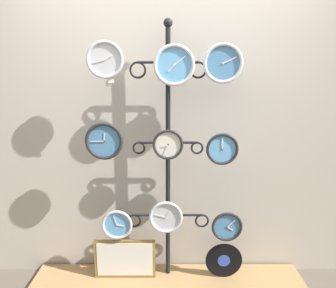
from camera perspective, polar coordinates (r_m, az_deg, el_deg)
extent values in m
cube|color=#BCB2A3|center=(2.64, 0.00, 5.62)|extent=(4.40, 0.04, 2.80)
cube|color=#9E7A4C|center=(2.93, 0.00, -22.59)|extent=(2.20, 0.36, 0.06)
cylinder|color=black|center=(2.99, 0.00, -22.24)|extent=(0.32, 0.32, 0.02)
cylinder|color=black|center=(2.56, 0.00, -3.27)|extent=(0.04, 0.04, 2.00)
sphere|color=black|center=(2.49, 0.00, 20.36)|extent=(0.07, 0.07, 0.07)
cylinder|color=black|center=(2.47, -2.66, 14.03)|extent=(0.22, 0.02, 0.02)
torus|color=black|center=(2.47, -5.28, 12.71)|extent=(0.13, 0.02, 0.13)
cylinder|color=black|center=(2.47, 2.66, 14.03)|extent=(0.22, 0.02, 0.02)
torus|color=black|center=(2.47, 5.28, 12.71)|extent=(0.13, 0.02, 0.13)
cylinder|color=black|center=(2.52, -2.56, 0.24)|extent=(0.22, 0.02, 0.02)
torus|color=black|center=(2.54, -5.09, -0.69)|extent=(0.10, 0.02, 0.10)
cylinder|color=black|center=(2.52, 2.56, 0.24)|extent=(0.22, 0.02, 0.02)
torus|color=black|center=(2.54, 5.09, -0.69)|extent=(0.10, 0.02, 0.10)
cylinder|color=black|center=(2.71, -2.98, -12.25)|extent=(0.28, 0.02, 0.02)
torus|color=black|center=(2.74, -5.93, -13.15)|extent=(0.12, 0.02, 0.12)
cylinder|color=black|center=(2.71, 2.98, -12.25)|extent=(0.28, 0.02, 0.02)
torus|color=black|center=(2.74, 5.93, -13.15)|extent=(0.12, 0.02, 0.12)
cylinder|color=silver|center=(2.42, -10.87, 14.22)|extent=(0.24, 0.02, 0.24)
torus|color=silver|center=(2.40, -10.94, 14.23)|extent=(0.27, 0.02, 0.27)
cylinder|color=silver|center=(2.40, -10.94, 14.23)|extent=(0.01, 0.01, 0.01)
cube|color=silver|center=(2.40, -10.35, 14.60)|extent=(0.05, 0.00, 0.04)
cube|color=silver|center=(2.41, -12.04, 13.90)|extent=(0.09, 0.00, 0.03)
cylinder|color=#60A8DB|center=(2.37, 1.09, 13.57)|extent=(0.27, 0.02, 0.27)
torus|color=silver|center=(2.36, 1.09, 13.58)|extent=(0.29, 0.03, 0.29)
cylinder|color=silver|center=(2.36, 1.09, 13.58)|extent=(0.02, 0.01, 0.02)
cube|color=silver|center=(2.36, 0.54, 13.02)|extent=(0.05, 0.00, 0.05)
cube|color=silver|center=(2.36, 2.13, 14.36)|extent=(0.09, 0.00, 0.07)
cylinder|color=#4C84B2|center=(2.42, 9.52, 13.69)|extent=(0.26, 0.02, 0.26)
torus|color=silver|center=(2.40, 9.59, 13.69)|extent=(0.29, 0.03, 0.29)
cylinder|color=silver|center=(2.40, 9.58, 13.69)|extent=(0.02, 0.01, 0.02)
cube|color=silver|center=(2.41, 10.30, 13.94)|extent=(0.06, 0.00, 0.03)
cube|color=silver|center=(2.41, 10.72, 14.16)|extent=(0.09, 0.00, 0.05)
cylinder|color=#4C84B2|center=(2.45, -11.02, 0.55)|extent=(0.26, 0.02, 0.26)
torus|color=#262628|center=(2.44, -11.09, 0.48)|extent=(0.28, 0.03, 0.28)
cylinder|color=#262628|center=(2.44, -11.08, 0.48)|extent=(0.02, 0.01, 0.02)
cube|color=silver|center=(2.43, -11.04, 1.18)|extent=(0.02, 0.00, 0.06)
cube|color=silver|center=(2.45, -12.24, 0.45)|extent=(0.10, 0.00, 0.01)
cylinder|color=silver|center=(2.45, -0.02, -0.05)|extent=(0.21, 0.02, 0.21)
torus|color=#262628|center=(2.44, -0.02, -0.13)|extent=(0.23, 0.02, 0.23)
cylinder|color=#262628|center=(2.44, -0.02, -0.13)|extent=(0.01, 0.01, 0.01)
cube|color=silver|center=(2.44, -0.58, -0.33)|extent=(0.05, 0.00, 0.03)
cube|color=silver|center=(2.44, -0.35, -1.02)|extent=(0.04, 0.00, 0.08)
cylinder|color=#60A8DB|center=(2.47, 9.39, -0.83)|extent=(0.22, 0.02, 0.22)
torus|color=#262628|center=(2.46, 9.45, -0.91)|extent=(0.24, 0.02, 0.24)
cylinder|color=#262628|center=(2.46, 9.45, -0.91)|extent=(0.01, 0.01, 0.01)
cube|color=silver|center=(2.45, 9.41, -0.31)|extent=(0.01, 0.00, 0.05)
cube|color=silver|center=(2.45, 9.46, 0.06)|extent=(0.01, 0.00, 0.09)
cylinder|color=#60A8DB|center=(2.69, -8.82, -13.62)|extent=(0.22, 0.02, 0.22)
torus|color=silver|center=(2.68, -8.87, -13.76)|extent=(0.24, 0.02, 0.24)
cylinder|color=silver|center=(2.68, -8.87, -13.76)|extent=(0.01, 0.01, 0.01)
cube|color=silver|center=(2.67, -8.30, -13.89)|extent=(0.05, 0.00, 0.02)
cube|color=silver|center=(2.66, -9.19, -12.97)|extent=(0.03, 0.00, 0.08)
cylinder|color=silver|center=(2.61, -0.37, -12.52)|extent=(0.24, 0.02, 0.24)
torus|color=silver|center=(2.60, -0.37, -12.66)|extent=(0.26, 0.02, 0.26)
cylinder|color=silver|center=(2.60, -0.37, -12.66)|extent=(0.01, 0.01, 0.01)
cube|color=silver|center=(2.59, 0.00, -12.20)|extent=(0.04, 0.00, 0.05)
cube|color=silver|center=(2.59, -1.39, -12.43)|extent=(0.09, 0.00, 0.03)
cylinder|color=#4C84B2|center=(2.68, 10.19, -13.89)|extent=(0.22, 0.02, 0.22)
torus|color=#262628|center=(2.67, 10.25, -14.03)|extent=(0.24, 0.02, 0.24)
cylinder|color=#262628|center=(2.67, 10.25, -14.03)|extent=(0.01, 0.01, 0.01)
cube|color=silver|center=(2.68, 10.73, -14.28)|extent=(0.05, 0.00, 0.04)
cube|color=silver|center=(2.66, 10.96, -13.44)|extent=(0.07, 0.00, 0.07)
cylinder|color=black|center=(2.87, 9.69, -19.37)|extent=(0.30, 0.01, 0.30)
cylinder|color=#334FB2|center=(2.86, 9.70, -19.41)|extent=(0.10, 0.00, 0.10)
cube|color=olive|center=(2.84, -7.50, -19.22)|extent=(0.49, 0.02, 0.33)
cube|color=white|center=(2.83, -7.53, -19.34)|extent=(0.45, 0.00, 0.29)
cube|color=white|center=(2.40, -9.90, 10.75)|extent=(0.04, 0.00, 0.03)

